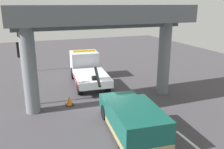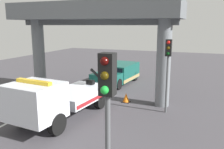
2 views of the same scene
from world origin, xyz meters
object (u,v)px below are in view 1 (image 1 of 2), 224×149
object	(u,v)px
towed_van_green	(132,119)
traffic_light_near	(21,60)
traffic_light_far	(19,39)
traffic_cone_orange	(69,101)
tow_truck_white	(87,68)

from	to	relation	value
towed_van_green	traffic_light_near	bearing A→B (deg)	41.81
towed_van_green	traffic_light_near	world-z (taller)	traffic_light_near
traffic_light_near	traffic_light_far	distance (m)	8.50
traffic_light_far	traffic_cone_orange	size ratio (longest dim) A/B	7.29
tow_truck_white	traffic_cone_orange	distance (m)	4.93
traffic_light_far	traffic_cone_orange	bearing A→B (deg)	-164.22
traffic_light_near	traffic_light_far	size ratio (longest dim) A/B	0.95
towed_van_green	traffic_cone_orange	world-z (taller)	towed_van_green
traffic_light_near	tow_truck_white	bearing A→B (deg)	-56.70
towed_van_green	traffic_light_far	distance (m)	15.07
traffic_cone_orange	traffic_light_far	bearing A→B (deg)	15.78
traffic_cone_orange	tow_truck_white	bearing A→B (deg)	-29.25
tow_truck_white	traffic_light_far	distance (m)	7.49
traffic_light_near	traffic_cone_orange	bearing A→B (deg)	-109.12
traffic_light_near	traffic_light_far	bearing A→B (deg)	0.00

